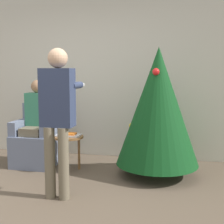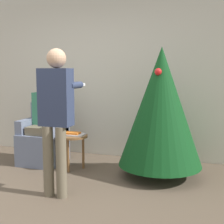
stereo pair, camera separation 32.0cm
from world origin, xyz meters
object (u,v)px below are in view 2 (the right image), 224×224
at_px(person_standing, 56,110).
at_px(christmas_tree, 161,107).
at_px(person_seated, 43,117).
at_px(side_stool, 73,140).
at_px(armchair, 44,141).

bearing_deg(person_standing, christmas_tree, 43.81).
bearing_deg(person_seated, side_stool, -15.86).
distance_m(person_seated, side_stool, 0.66).
xyz_separation_m(christmas_tree, armchair, (-1.83, 0.12, -0.61)).
bearing_deg(armchair, person_seated, -90.00).
xyz_separation_m(armchair, side_stool, (0.57, -0.18, 0.08)).
bearing_deg(person_standing, armchair, 125.91).
xyz_separation_m(christmas_tree, side_stool, (-1.26, -0.06, -0.53)).
bearing_deg(side_stool, person_standing, -75.90).
xyz_separation_m(christmas_tree, person_seated, (-1.83, 0.10, -0.23)).
height_order(christmas_tree, armchair, christmas_tree).
bearing_deg(christmas_tree, armchair, 176.20).
relative_size(person_seated, side_stool, 2.56).
bearing_deg(person_standing, side_stool, 104.10).
distance_m(person_seated, person_standing, 1.38).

